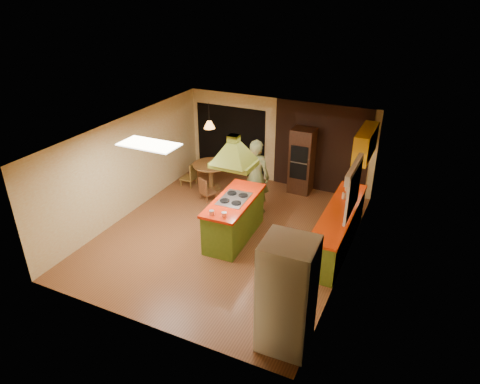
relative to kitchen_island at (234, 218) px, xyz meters
The scene contains 21 objects.
ground 0.54m from the kitchen_island, behind, with size 6.50×6.50×0.00m, color brown.
room_walls 0.77m from the kitchen_island, behind, with size 5.50×6.50×6.50m.
ceiling_plane 2.00m from the kitchen_island, behind, with size 6.50×6.50×0.00m, color silver.
brick_panel 3.50m from the kitchen_island, 72.07° to the left, with size 2.64×0.03×2.50m, color #381E14.
nook_opening 3.71m from the kitchen_island, 117.50° to the left, with size 2.20×0.03×2.10m, color black.
right_counter 2.34m from the kitchen_island, 15.57° to the left, with size 0.62×3.05×0.92m.
upper_cabinets 3.56m from the kitchen_island, 43.18° to the left, with size 0.34×1.40×0.70m, color yellow.
window_right 2.83m from the kitchen_island, ahead, with size 0.12×1.35×1.06m.
fluor_panel 2.64m from the kitchen_island, 137.88° to the right, with size 1.20×0.60×0.03m, color white.
kitchen_island is the anchor object (origin of this frame).
range_hood 1.75m from the kitchen_island, 112.83° to the right, with size 0.93×0.67×0.78m.
man 1.44m from the kitchen_island, 92.11° to the left, with size 0.72×0.47×1.96m, color #4F542C.
refrigerator 3.40m from the kitchen_island, 49.85° to the right, with size 0.82×0.77×1.99m, color white.
wall_oven 3.07m from the kitchen_island, 77.83° to the left, with size 0.62×0.61×1.85m.
dining_table 2.68m from the kitchen_island, 130.10° to the left, with size 1.01×1.01×0.76m.
chair_left 3.12m from the kitchen_island, 141.20° to the left, with size 0.39×0.39×0.71m, color brown, non-canonical shape.
chair_near 2.05m from the kitchen_island, 136.50° to the left, with size 0.36×0.36×0.65m, color brown, non-canonical shape.
pendant_lamp 3.02m from the kitchen_island, 130.10° to the left, with size 0.30×0.30×0.20m, color #FF9E3F.
canister_large 2.81m from the kitchen_island, 37.10° to the left, with size 0.17×0.17×0.24m, color beige.
canister_medium 2.82m from the kitchen_island, 37.46° to the left, with size 0.13×0.13×0.18m, color #F3E8C3.
canister_small 2.57m from the kitchen_island, 29.05° to the left, with size 0.11×0.11×0.15m, color #F0E6C1.
Camera 1 is at (3.93, -7.66, 5.44)m, focal length 32.00 mm.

